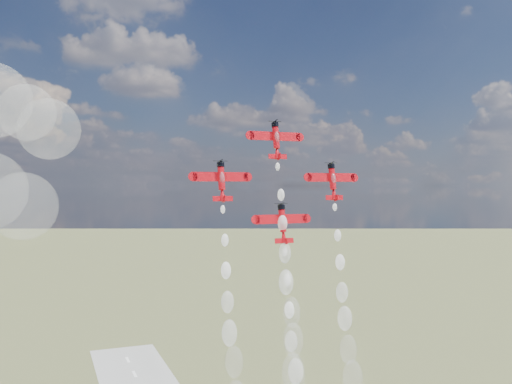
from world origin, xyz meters
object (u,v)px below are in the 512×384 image
object	(u,v)px
plane_lead	(276,139)
plane_slot	(283,223)
plane_left	(221,180)
plane_right	(333,181)

from	to	relation	value
plane_lead	plane_slot	bearing A→B (deg)	-90.00
plane_left	plane_slot	bearing A→B (deg)	-7.46
plane_lead	plane_left	size ratio (longest dim) A/B	1.00
plane_right	plane_slot	world-z (taller)	plane_right
plane_right	plane_slot	size ratio (longest dim) A/B	1.00
plane_left	plane_lead	bearing A→B (deg)	7.46
plane_lead	plane_slot	world-z (taller)	plane_lead
plane_left	plane_right	xyz separation A→B (m)	(29.17, 0.00, 0.00)
plane_left	plane_slot	world-z (taller)	plane_left
plane_lead	plane_right	bearing A→B (deg)	-7.46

